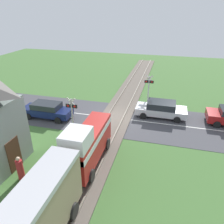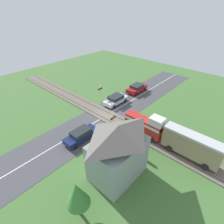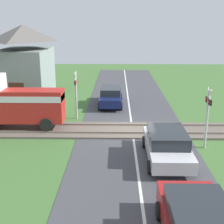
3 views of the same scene
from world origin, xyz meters
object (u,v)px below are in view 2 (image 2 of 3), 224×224
crossing_signal_east_approach (113,121)px  station_building (118,152)px  pedestrian_by_station (142,153)px  car_far_side (81,135)px  train (169,135)px  car_near_crossing (116,99)px  crossing_signal_west_approach (100,91)px  car_behind_queue (137,88)px

crossing_signal_east_approach → station_building: (4.42, 4.55, 0.93)m
pedestrian_by_station → car_far_side: bearing=-71.1°
train → car_far_side: train is taller
car_near_crossing → car_far_side: size_ratio=1.00×
car_far_side → station_building: bearing=82.6°
train → car_far_side: (6.00, -8.62, -1.10)m
car_far_side → crossing_signal_west_approach: bearing=-149.0°
train → station_building: bearing=-15.1°
car_near_crossing → station_building: (10.79, 9.65, 2.21)m
train → car_near_crossing: 12.19m
crossing_signal_east_approach → pedestrian_by_station: crossing_signal_east_approach is taller
car_near_crossing → station_building: 14.64m
car_behind_queue → car_far_side: bearing=10.2°
crossing_signal_east_approach → station_building: size_ratio=0.52×
car_behind_queue → crossing_signal_east_approach: (12.50, 5.09, 1.26)m
car_near_crossing → car_far_side: bearing=16.2°
car_behind_queue → station_building: bearing=29.7°
crossing_signal_west_approach → station_building: station_building is taller
car_near_crossing → train: bearing=71.2°
car_near_crossing → car_behind_queue: car_behind_queue is taller
car_near_crossing → crossing_signal_west_approach: crossing_signal_west_approach is taller
crossing_signal_east_approach → crossing_signal_west_approach: bearing=-123.9°
pedestrian_by_station → crossing_signal_east_approach: bearing=-100.7°
crossing_signal_west_approach → station_building: size_ratio=0.52×
car_far_side → car_behind_queue: 16.30m
pedestrian_by_station → car_behind_queue: bearing=-142.5°
crossing_signal_east_approach → pedestrian_by_station: (0.99, 5.24, -1.34)m
train → car_near_crossing: size_ratio=2.57×
car_far_side → station_building: (0.88, 6.77, 2.21)m
crossing_signal_west_approach → pedestrian_by_station: size_ratio=2.07×
crossing_signal_west_approach → station_building: (9.34, 11.86, 0.93)m
crossing_signal_west_approach → pedestrian_by_station: (5.90, 12.55, -1.34)m
station_building → pedestrian_by_station: bearing=168.7°
car_behind_queue → car_near_crossing: bearing=0.0°
car_near_crossing → crossing_signal_west_approach: bearing=-56.8°
station_building → car_behind_queue: bearing=-150.3°
station_building → car_near_crossing: bearing=-138.2°
car_behind_queue → station_building: (16.92, 9.65, 2.19)m
train → crossing_signal_west_approach: bearing=-100.2°
car_near_crossing → crossing_signal_east_approach: crossing_signal_east_approach is taller
train → pedestrian_by_station: 3.82m
car_far_side → car_behind_queue: car_behind_queue is taller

